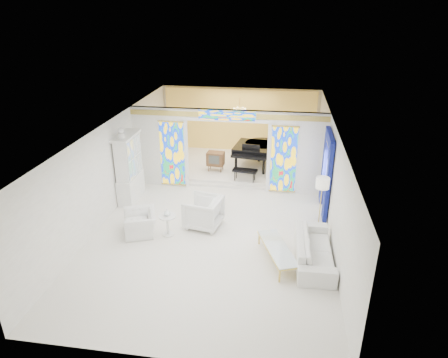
% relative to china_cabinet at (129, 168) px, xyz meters
% --- Properties ---
extents(floor, '(12.00, 12.00, 0.00)m').
position_rel_china_cabinet_xyz_m(floor, '(3.22, -0.60, -1.17)').
color(floor, white).
rests_on(floor, ground).
extents(ceiling, '(7.00, 12.00, 0.02)m').
position_rel_china_cabinet_xyz_m(ceiling, '(3.22, -0.60, 1.83)').
color(ceiling, white).
rests_on(ceiling, wall_back).
extents(wall_back, '(7.00, 0.02, 3.00)m').
position_rel_china_cabinet_xyz_m(wall_back, '(3.22, 5.40, 0.33)').
color(wall_back, white).
rests_on(wall_back, floor).
extents(wall_front, '(7.00, 0.02, 3.00)m').
position_rel_china_cabinet_xyz_m(wall_front, '(3.22, -6.60, 0.33)').
color(wall_front, white).
rests_on(wall_front, floor).
extents(wall_left, '(0.02, 12.00, 3.00)m').
position_rel_china_cabinet_xyz_m(wall_left, '(-0.28, -0.60, 0.33)').
color(wall_left, white).
rests_on(wall_left, floor).
extents(wall_right, '(0.02, 12.00, 3.00)m').
position_rel_china_cabinet_xyz_m(wall_right, '(6.72, -0.60, 0.33)').
color(wall_right, white).
rests_on(wall_right, floor).
extents(partition_wall, '(7.00, 0.22, 3.00)m').
position_rel_china_cabinet_xyz_m(partition_wall, '(3.22, 1.40, 0.48)').
color(partition_wall, white).
rests_on(partition_wall, floor).
extents(stained_glass_left, '(0.90, 0.04, 2.40)m').
position_rel_china_cabinet_xyz_m(stained_glass_left, '(1.19, 1.29, 0.13)').
color(stained_glass_left, gold).
rests_on(stained_glass_left, partition_wall).
extents(stained_glass_right, '(0.90, 0.04, 2.40)m').
position_rel_china_cabinet_xyz_m(stained_glass_right, '(5.25, 1.29, 0.13)').
color(stained_glass_right, gold).
rests_on(stained_glass_right, partition_wall).
extents(stained_glass_transom, '(2.00, 0.04, 0.34)m').
position_rel_china_cabinet_xyz_m(stained_glass_transom, '(3.22, 1.29, 1.65)').
color(stained_glass_transom, gold).
rests_on(stained_glass_transom, partition_wall).
extents(alcove_platform, '(6.80, 3.80, 0.18)m').
position_rel_china_cabinet_xyz_m(alcove_platform, '(3.22, 3.50, -1.08)').
color(alcove_platform, white).
rests_on(alcove_platform, floor).
extents(gold_curtain_back, '(6.70, 0.10, 2.90)m').
position_rel_china_cabinet_xyz_m(gold_curtain_back, '(3.22, 5.28, 0.33)').
color(gold_curtain_back, '#FFC858').
rests_on(gold_curtain_back, wall_back).
extents(chandelier, '(0.48, 0.48, 0.30)m').
position_rel_china_cabinet_xyz_m(chandelier, '(3.42, 3.40, 1.38)').
color(chandelier, gold).
rests_on(chandelier, ceiling).
extents(blue_drapes, '(0.14, 1.85, 2.65)m').
position_rel_china_cabinet_xyz_m(blue_drapes, '(6.62, 0.10, 0.41)').
color(blue_drapes, navy).
rests_on(blue_drapes, wall_right).
extents(china_cabinet, '(0.56, 1.46, 2.72)m').
position_rel_china_cabinet_xyz_m(china_cabinet, '(0.00, 0.00, 0.00)').
color(china_cabinet, white).
rests_on(china_cabinet, floor).
extents(armchair_left, '(1.25, 1.32, 0.69)m').
position_rel_china_cabinet_xyz_m(armchair_left, '(1.09, -2.16, -0.83)').
color(armchair_left, silver).
rests_on(armchair_left, floor).
extents(armchair_right, '(1.23, 1.21, 0.96)m').
position_rel_china_cabinet_xyz_m(armchair_right, '(2.88, -1.47, -0.69)').
color(armchair_right, white).
rests_on(armchair_right, floor).
extents(sofa, '(1.01, 2.47, 0.72)m').
position_rel_china_cabinet_xyz_m(sofa, '(6.17, -2.83, -0.81)').
color(sofa, white).
rests_on(sofa, floor).
extents(side_table, '(0.59, 0.59, 0.65)m').
position_rel_china_cabinet_xyz_m(side_table, '(1.94, -2.15, -0.74)').
color(side_table, white).
rests_on(side_table, floor).
extents(vase, '(0.22, 0.22, 0.20)m').
position_rel_china_cabinet_xyz_m(vase, '(1.94, -2.15, -0.41)').
color(vase, silver).
rests_on(vase, side_table).
extents(coffee_table, '(1.21, 1.97, 0.42)m').
position_rel_china_cabinet_xyz_m(coffee_table, '(5.20, -2.99, -0.78)').
color(coffee_table, white).
rests_on(coffee_table, floor).
extents(floor_lamp, '(0.49, 0.49, 1.65)m').
position_rel_china_cabinet_xyz_m(floor_lamp, '(6.42, -0.98, 0.24)').
color(floor_lamp, gold).
rests_on(floor_lamp, floor).
extents(grand_piano, '(2.03, 2.91, 1.13)m').
position_rel_china_cabinet_xyz_m(grand_piano, '(4.19, 3.39, -0.22)').
color(grand_piano, black).
rests_on(grand_piano, alcove_platform).
extents(tv_console, '(0.70, 0.51, 0.77)m').
position_rel_china_cabinet_xyz_m(tv_console, '(2.56, 2.63, -0.49)').
color(tv_console, brown).
rests_on(tv_console, alcove_platform).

